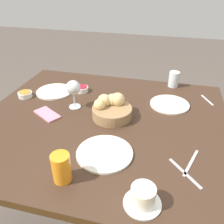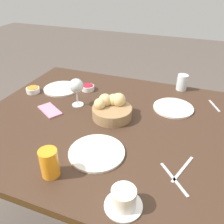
% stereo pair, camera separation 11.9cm
% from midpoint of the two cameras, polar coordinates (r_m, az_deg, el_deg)
% --- Properties ---
extents(ground_plane, '(10.00, 10.00, 0.00)m').
position_cam_midpoint_polar(ground_plane, '(1.74, 0.33, -23.65)').
color(ground_plane, '#564C44').
extents(dining_table, '(1.23, 1.08, 0.78)m').
position_cam_midpoint_polar(dining_table, '(1.25, 0.43, -5.57)').
color(dining_table, '#3D281C').
rests_on(dining_table, ground_plane).
extents(bread_basket, '(0.20, 0.20, 0.11)m').
position_cam_midpoint_polar(bread_basket, '(1.19, 2.73, 0.78)').
color(bread_basket, '#99754C').
rests_on(bread_basket, dining_table).
extents(plate_near_left, '(0.21, 0.21, 0.01)m').
position_cam_midpoint_polar(plate_near_left, '(1.33, 17.03, 0.90)').
color(plate_near_left, silver).
rests_on(plate_near_left, dining_table).
extents(plate_near_right, '(0.22, 0.22, 0.01)m').
position_cam_midpoint_polar(plate_near_right, '(1.50, -9.89, 5.51)').
color(plate_near_right, silver).
rests_on(plate_near_right, dining_table).
extents(plate_far_center, '(0.23, 0.23, 0.01)m').
position_cam_midpoint_polar(plate_far_center, '(0.98, -0.20, -9.79)').
color(plate_far_center, silver).
rests_on(plate_far_center, dining_table).
extents(juice_glass, '(0.07, 0.07, 0.11)m').
position_cam_midpoint_polar(juice_glass, '(0.88, -11.05, -12.10)').
color(juice_glass, orange).
rests_on(juice_glass, dining_table).
extents(water_tumbler, '(0.06, 0.06, 0.10)m').
position_cam_midpoint_polar(water_tumbler, '(1.54, 18.67, 6.72)').
color(water_tumbler, silver).
rests_on(water_tumbler, dining_table).
extents(wine_glass, '(0.08, 0.08, 0.16)m').
position_cam_midpoint_polar(wine_glass, '(1.27, -5.91, 6.02)').
color(wine_glass, silver).
rests_on(wine_glass, dining_table).
extents(coffee_cup, '(0.12, 0.12, 0.07)m').
position_cam_midpoint_polar(coffee_cup, '(0.79, 7.38, -20.28)').
color(coffee_cup, white).
rests_on(coffee_cup, dining_table).
extents(jam_bowl_berry, '(0.08, 0.08, 0.03)m').
position_cam_midpoint_polar(jam_bowl_berry, '(1.47, -3.53, 5.83)').
color(jam_bowl_berry, white).
rests_on(jam_bowl_berry, dining_table).
extents(jam_bowl_honey, '(0.08, 0.08, 0.03)m').
position_cam_midpoint_polar(jam_bowl_honey, '(1.50, -16.36, 5.07)').
color(jam_bowl_honey, white).
rests_on(jam_bowl_honey, dining_table).
extents(fork_silver, '(0.12, 0.13, 0.00)m').
position_cam_midpoint_polar(fork_silver, '(0.93, 18.37, -15.18)').
color(fork_silver, '#B7B7BC').
rests_on(fork_silver, dining_table).
extents(knife_silver, '(0.07, 0.16, 0.00)m').
position_cam_midpoint_polar(knife_silver, '(0.98, 20.11, -12.89)').
color(knife_silver, '#B7B7BC').
rests_on(knife_silver, dining_table).
extents(spoon_coffee, '(0.06, 0.12, 0.00)m').
position_cam_midpoint_polar(spoon_coffee, '(1.44, 25.61, 1.30)').
color(spoon_coffee, '#B7B7BC').
rests_on(spoon_coffee, dining_table).
extents(cell_phone, '(0.17, 0.14, 0.01)m').
position_cam_midpoint_polar(cell_phone, '(1.28, -12.21, 0.33)').
color(cell_phone, pink).
rests_on(cell_phone, dining_table).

